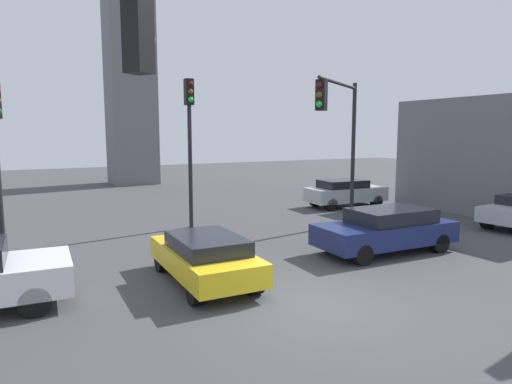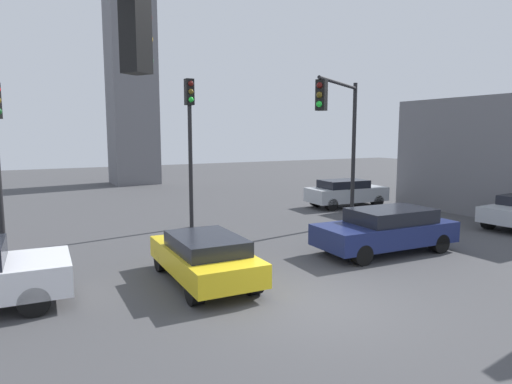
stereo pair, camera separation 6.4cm
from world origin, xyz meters
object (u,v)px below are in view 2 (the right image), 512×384
at_px(traffic_light_0, 41,97).
at_px(car_4, 204,256).
at_px(car_2, 386,229).
at_px(traffic_light_1, 190,126).
at_px(traffic_light_3, 340,122).
at_px(car_3, 346,192).

relative_size(traffic_light_0, car_4, 1.45).
xyz_separation_m(car_2, car_4, (-6.15, 0.06, -0.07)).
relative_size(traffic_light_1, car_2, 1.27).
relative_size(traffic_light_0, traffic_light_3, 1.02).
bearing_deg(car_3, car_2, -117.41).
bearing_deg(traffic_light_3, traffic_light_1, -71.05).
xyz_separation_m(traffic_light_1, car_3, (8.73, 1.00, -3.29)).
bearing_deg(traffic_light_1, traffic_light_0, -26.72).
bearing_deg(traffic_light_3, traffic_light_0, 3.15).
height_order(traffic_light_0, car_3, traffic_light_0).
distance_m(traffic_light_3, car_2, 4.59).
bearing_deg(traffic_light_0, traffic_light_3, 3.98).
relative_size(traffic_light_1, car_3, 1.39).
bearing_deg(car_2, car_3, -119.13).
height_order(traffic_light_3, car_4, traffic_light_3).
relative_size(traffic_light_0, traffic_light_1, 1.01).
xyz_separation_m(traffic_light_0, traffic_light_1, (5.90, 11.21, -0.13)).
distance_m(car_2, car_4, 6.15).
bearing_deg(car_3, traffic_light_3, -128.27).
bearing_deg(car_4, traffic_light_0, 142.73).
xyz_separation_m(traffic_light_1, traffic_light_3, (4.55, -3.55, 0.13)).
distance_m(traffic_light_0, traffic_light_3, 12.95).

